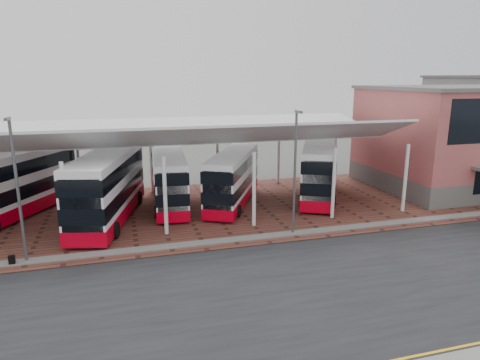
% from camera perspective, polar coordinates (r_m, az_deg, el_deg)
% --- Properties ---
extents(ground, '(140.00, 140.00, 0.00)m').
position_cam_1_polar(ground, '(22.53, 8.64, -13.13)').
color(ground, '#4F514C').
extents(road, '(120.00, 14.00, 0.02)m').
position_cam_1_polar(road, '(21.72, 9.76, -14.21)').
color(road, black).
rests_on(road, ground).
extents(forecourt, '(72.00, 16.00, 0.06)m').
position_cam_1_polar(forecourt, '(34.46, 2.73, -3.35)').
color(forecourt, brown).
rests_on(forecourt, ground).
extents(north_kerb, '(120.00, 0.80, 0.14)m').
position_cam_1_polar(north_kerb, '(27.75, 3.31, -7.55)').
color(north_kerb, slate).
rests_on(north_kerb, ground).
extents(canopy, '(37.00, 11.63, 7.07)m').
position_cam_1_polar(canopy, '(32.53, -11.24, 5.79)').
color(canopy, white).
rests_on(canopy, ground).
extents(terminal, '(18.40, 14.40, 9.25)m').
position_cam_1_polar(terminal, '(45.41, 28.49, 5.12)').
color(terminal, '#5B5956').
rests_on(terminal, ground).
extents(lamp_west, '(0.16, 0.90, 8.07)m').
position_cam_1_polar(lamp_west, '(25.70, -27.57, -0.82)').
color(lamp_west, '#4F5056').
rests_on(lamp_west, ground).
extents(lamp_east, '(0.16, 0.90, 8.07)m').
position_cam_1_polar(lamp_east, '(27.29, 7.35, 1.41)').
color(lamp_east, '#4F5056').
rests_on(lamp_east, ground).
extents(bus_1, '(7.88, 11.40, 4.76)m').
position_cam_1_polar(bus_1, '(35.14, -28.00, -0.59)').
color(bus_1, white).
rests_on(bus_1, forecourt).
extents(bus_2, '(5.49, 12.05, 4.84)m').
position_cam_1_polar(bus_2, '(31.68, -17.17, -0.91)').
color(bus_2, white).
rests_on(bus_2, forecourt).
extents(bus_3, '(3.14, 10.26, 4.17)m').
position_cam_1_polar(bus_3, '(34.29, -9.33, 0.03)').
color(bus_3, white).
rests_on(bus_3, forecourt).
extents(bus_4, '(6.75, 10.02, 4.16)m').
position_cam_1_polar(bus_4, '(34.16, -0.97, 0.16)').
color(bus_4, white).
rests_on(bus_4, forecourt).
extents(bus_5, '(7.27, 11.06, 4.57)m').
position_cam_1_polar(bus_5, '(36.96, 10.43, 1.30)').
color(bus_5, white).
rests_on(bus_5, forecourt).
extents(suitcase, '(0.32, 0.23, 0.54)m').
position_cam_1_polar(suitcase, '(26.77, -28.13, -9.43)').
color(suitcase, black).
rests_on(suitcase, forecourt).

